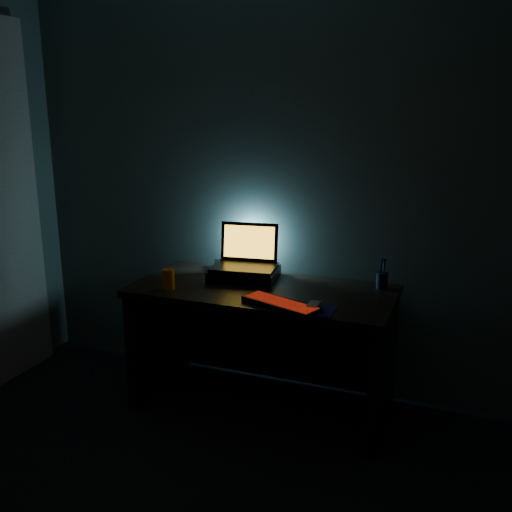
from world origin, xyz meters
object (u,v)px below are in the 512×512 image
at_px(juice_glass, 168,279).
at_px(router, 227,266).
at_px(mouse, 314,306).
at_px(pen_cup, 382,281).
at_px(laptop, 246,257).
at_px(keyboard, 281,304).

height_order(juice_glass, router, juice_glass).
relative_size(mouse, pen_cup, 1.01).
height_order(mouse, juice_glass, juice_glass).
xyz_separation_m(laptop, keyboard, (0.38, -0.45, -0.11)).
height_order(keyboard, router, router).
distance_m(pen_cup, router, 0.99).
distance_m(keyboard, router, 0.77).
distance_m(laptop, juice_glass, 0.51).
bearing_deg(keyboard, laptop, 150.72).
bearing_deg(router, laptop, -49.66).
distance_m(juice_glass, router, 0.50).
height_order(mouse, router, router).
height_order(pen_cup, juice_glass, juice_glass).
distance_m(keyboard, pen_cup, 0.67).
relative_size(laptop, juice_glass, 3.55).
xyz_separation_m(pen_cup, router, (-0.99, 0.04, -0.02)).
distance_m(laptop, mouse, 0.70).
height_order(pen_cup, router, pen_cup).
height_order(mouse, pen_cup, pen_cup).
xyz_separation_m(laptop, juice_glass, (-0.32, -0.40, -0.06)).
xyz_separation_m(keyboard, router, (-0.55, 0.54, 0.01)).
bearing_deg(juice_glass, keyboard, -4.56).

